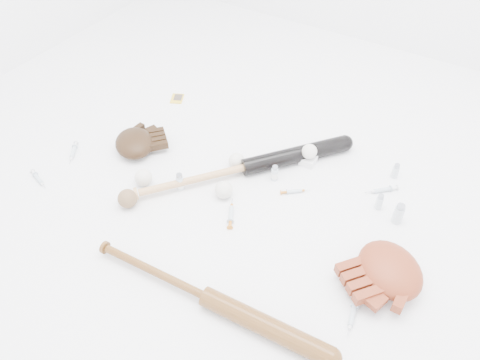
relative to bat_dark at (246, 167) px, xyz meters
The scene contains 22 objects.
bat_dark is the anchor object (origin of this frame).
bat_wood 0.63m from the bat_dark, 70.71° to the right, with size 0.91×0.07×0.07m, color brown, non-canonical shape.
glove_dark 0.51m from the bat_dark, 165.55° to the right, with size 0.24×0.24×0.09m, color black, non-canonical shape.
glove_tan 0.71m from the bat_dark, 15.93° to the right, with size 0.29×0.29×0.11m, color maroon, non-canonical shape.
trading_card 0.64m from the bat_dark, 153.58° to the left, with size 0.06×0.08×0.00m, color gold.
pedestal 0.28m from the bat_dark, 44.45° to the left, with size 0.06×0.06×0.04m, color white.
baseball_on_pedestal 0.28m from the bat_dark, 44.45° to the left, with size 0.07×0.07×0.07m, color silver.
baseball_left 0.42m from the bat_dark, 140.14° to the right, with size 0.07×0.07×0.07m, color silver.
baseball_upper 0.06m from the bat_dark, 164.56° to the left, with size 0.07×0.07×0.07m, color silver.
baseball_mid 0.16m from the bat_dark, 92.43° to the right, with size 0.07×0.07×0.07m, color silver.
baseball_aged 0.50m from the bat_dark, 127.14° to the right, with size 0.08×0.08×0.08m, color brown.
syringe_0 0.86m from the bat_dark, 145.80° to the right, with size 0.15×0.03×0.02m, color #ADBCC6, non-canonical shape.
syringe_1 0.25m from the bat_dark, 72.46° to the right, with size 0.16×0.03×0.02m, color #ADBCC6, non-canonical shape.
syringe_2 0.23m from the bat_dark, ahead, with size 0.14×0.02×0.02m, color #ADBCC6, non-canonical shape.
syringe_3 0.75m from the bat_dark, 31.91° to the right, with size 0.16×0.03×0.02m, color #ADBCC6, non-canonical shape.
syringe_4 0.57m from the bat_dark, 20.40° to the left, with size 0.16×0.03×0.02m, color #ADBCC6, non-canonical shape.
syringe_5 0.77m from the bat_dark, 157.98° to the right, with size 0.16×0.03×0.02m, color #ADBCC6, non-canonical shape.
vial_0 0.55m from the bat_dark, 10.72° to the left, with size 0.03×0.03×0.07m, color silver.
vial_1 0.62m from the bat_dark, 29.46° to the left, with size 0.03×0.03×0.07m, color silver.
vial_2 0.12m from the bat_dark, 14.81° to the left, with size 0.03×0.03×0.07m, color silver.
vial_3 0.63m from the bat_dark, ahead, with size 0.04×0.04×0.09m, color silver.
vial_4 0.28m from the bat_dark, 130.36° to the right, with size 0.03×0.03×0.08m, color silver.
Camera 1 is at (0.74, -1.09, 1.37)m, focal length 35.00 mm.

